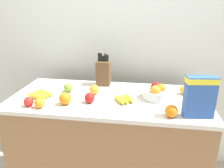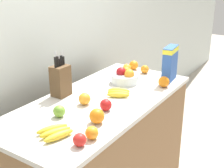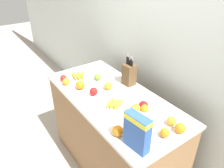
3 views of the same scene
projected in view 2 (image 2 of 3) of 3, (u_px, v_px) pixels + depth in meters
name	position (u px, v px, depth m)	size (l,w,h in m)	color
wall_back	(36.00, 36.00, 2.29)	(9.00, 0.06, 2.60)	silver
counter	(101.00, 157.00, 2.30)	(1.53, 0.71, 0.93)	olive
knife_block	(61.00, 80.00, 2.16)	(0.12, 0.10, 0.33)	brown
cereal_box	(170.00, 62.00, 2.43)	(0.20, 0.10, 0.27)	#2D56A8
fruit_bowl	(125.00, 77.00, 2.41)	(0.22, 0.22, 0.12)	silver
banana_bunch_left	(118.00, 93.00, 2.19)	(0.17, 0.20, 0.04)	yellow
banana_bunch_right	(55.00, 132.00, 1.67)	(0.22, 0.18, 0.04)	yellow
apple_middle	(59.00, 111.00, 1.87)	(0.07, 0.07, 0.07)	#6B9E33
apple_leftmost	(106.00, 105.00, 1.96)	(0.08, 0.08, 0.08)	red
apple_near_bananas	(80.00, 140.00, 1.57)	(0.07, 0.07, 0.07)	red
orange_front_left	(145.00, 69.00, 2.63)	(0.07, 0.07, 0.07)	orange
orange_near_bowl	(134.00, 65.00, 2.72)	(0.08, 0.08, 0.08)	orange
orange_front_right	(164.00, 82.00, 2.33)	(0.08, 0.08, 0.08)	orange
orange_by_cereal	(92.00, 133.00, 1.64)	(0.07, 0.07, 0.07)	orange
orange_front_center	(85.00, 99.00, 2.04)	(0.08, 0.08, 0.08)	orange
orange_back_center	(127.00, 68.00, 2.65)	(0.07, 0.07, 0.07)	orange
orange_mid_right	(97.00, 116.00, 1.80)	(0.09, 0.09, 0.09)	orange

